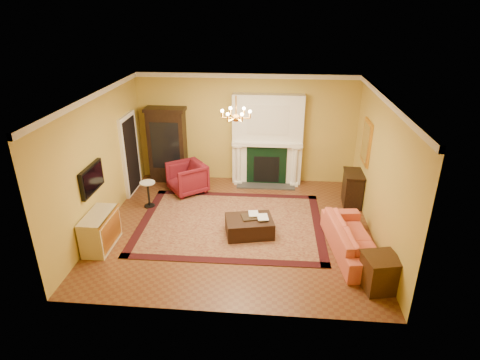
# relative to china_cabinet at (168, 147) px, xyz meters

# --- Properties ---
(floor) EXTENTS (6.00, 5.50, 0.02)m
(floor) POSITION_rel_china_cabinet_xyz_m (2.17, -2.49, -1.02)
(floor) COLOR brown
(floor) RESTS_ON ground
(ceiling) EXTENTS (6.00, 5.50, 0.02)m
(ceiling) POSITION_rel_china_cabinet_xyz_m (2.17, -2.49, 2.00)
(ceiling) COLOR silver
(ceiling) RESTS_ON wall_back
(wall_back) EXTENTS (6.00, 0.02, 3.00)m
(wall_back) POSITION_rel_china_cabinet_xyz_m (2.17, 0.27, 0.49)
(wall_back) COLOR #B09A3F
(wall_back) RESTS_ON floor
(wall_front) EXTENTS (6.00, 0.02, 3.00)m
(wall_front) POSITION_rel_china_cabinet_xyz_m (2.17, -5.25, 0.49)
(wall_front) COLOR #B09A3F
(wall_front) RESTS_ON floor
(wall_left) EXTENTS (0.02, 5.50, 3.00)m
(wall_left) POSITION_rel_china_cabinet_xyz_m (-0.84, -2.49, 0.49)
(wall_left) COLOR #B09A3F
(wall_left) RESTS_ON floor
(wall_right) EXTENTS (0.02, 5.50, 3.00)m
(wall_right) POSITION_rel_china_cabinet_xyz_m (5.18, -2.49, 0.49)
(wall_right) COLOR #B09A3F
(wall_right) RESTS_ON floor
(fireplace) EXTENTS (1.90, 0.70, 2.50)m
(fireplace) POSITION_rel_china_cabinet_xyz_m (2.77, 0.08, 0.19)
(fireplace) COLOR white
(fireplace) RESTS_ON wall_back
(crown_molding) EXTENTS (6.00, 5.50, 0.12)m
(crown_molding) POSITION_rel_china_cabinet_xyz_m (2.17, -1.53, 1.93)
(crown_molding) COLOR white
(crown_molding) RESTS_ON ceiling
(doorway) EXTENTS (0.08, 1.05, 2.10)m
(doorway) POSITION_rel_china_cabinet_xyz_m (-0.79, -0.79, 0.04)
(doorway) COLOR white
(doorway) RESTS_ON wall_left
(tv_panel) EXTENTS (0.09, 0.95, 0.58)m
(tv_panel) POSITION_rel_china_cabinet_xyz_m (-0.78, -3.09, 0.34)
(tv_panel) COLOR black
(tv_panel) RESTS_ON wall_left
(gilt_mirror) EXTENTS (0.06, 0.76, 1.05)m
(gilt_mirror) POSITION_rel_china_cabinet_xyz_m (5.14, -1.09, 0.64)
(gilt_mirror) COLOR gold
(gilt_mirror) RESTS_ON wall_right
(chandelier) EXTENTS (0.63, 0.55, 0.53)m
(chandelier) POSITION_rel_china_cabinet_xyz_m (2.17, -2.49, 1.60)
(chandelier) COLOR gold
(chandelier) RESTS_ON ceiling
(oriental_rug) EXTENTS (4.25, 3.20, 0.02)m
(oriental_rug) POSITION_rel_china_cabinet_xyz_m (2.01, -2.34, -1.00)
(oriental_rug) COLOR #430E0F
(oriental_rug) RESTS_ON floor
(china_cabinet) EXTENTS (1.01, 0.47, 2.01)m
(china_cabinet) POSITION_rel_china_cabinet_xyz_m (0.00, 0.00, 0.00)
(china_cabinet) COLOR black
(china_cabinet) RESTS_ON floor
(wingback_armchair) EXTENTS (1.18, 1.20, 0.90)m
(wingback_armchair) POSITION_rel_china_cabinet_xyz_m (0.68, -0.77, -0.55)
(wingback_armchair) COLOR maroon
(wingback_armchair) RESTS_ON floor
(pedestal_table) EXTENTS (0.38, 0.38, 0.67)m
(pedestal_table) POSITION_rel_china_cabinet_xyz_m (-0.10, -1.68, -0.62)
(pedestal_table) COLOR black
(pedestal_table) RESTS_ON floor
(commode) EXTENTS (0.48, 1.02, 0.76)m
(commode) POSITION_rel_china_cabinet_xyz_m (-0.56, -3.52, -0.63)
(commode) COLOR #C8B593
(commode) RESTS_ON floor
(coral_sofa) EXTENTS (0.91, 2.20, 0.84)m
(coral_sofa) POSITION_rel_china_cabinet_xyz_m (4.63, -3.26, -0.59)
(coral_sofa) COLOR #D44D43
(coral_sofa) RESTS_ON floor
(end_table) EXTENTS (0.65, 0.65, 0.63)m
(end_table) POSITION_rel_china_cabinet_xyz_m (4.89, -4.39, -0.69)
(end_table) COLOR #381F0F
(end_table) RESTS_ON floor
(console_table) EXTENTS (0.46, 0.76, 0.83)m
(console_table) POSITION_rel_china_cabinet_xyz_m (4.95, -1.09, -0.59)
(console_table) COLOR black
(console_table) RESTS_ON floor
(leather_ottoman) EXTENTS (1.14, 0.93, 0.37)m
(leather_ottoman) POSITION_rel_china_cabinet_xyz_m (2.48, -2.77, -0.80)
(leather_ottoman) COLOR black
(leather_ottoman) RESTS_ON oriental_rug
(ottoman_tray) EXTENTS (0.49, 0.43, 0.03)m
(ottoman_tray) POSITION_rel_china_cabinet_xyz_m (2.52, -2.71, -0.60)
(ottoman_tray) COLOR black
(ottoman_tray) RESTS_ON leather_ottoman
(book_a) EXTENTS (0.22, 0.06, 0.29)m
(book_a) POSITION_rel_china_cabinet_xyz_m (2.45, -2.63, -0.44)
(book_a) COLOR gray
(book_a) RESTS_ON ottoman_tray
(book_b) EXTENTS (0.23, 0.06, 0.31)m
(book_b) POSITION_rel_china_cabinet_xyz_m (2.65, -2.77, -0.43)
(book_b) COLOR gray
(book_b) RESTS_ON ottoman_tray
(topiary_left) EXTENTS (0.16, 0.16, 0.42)m
(topiary_left) POSITION_rel_china_cabinet_xyz_m (1.99, 0.04, 0.45)
(topiary_left) COLOR gray
(topiary_left) RESTS_ON fireplace
(topiary_right) EXTENTS (0.16, 0.16, 0.43)m
(topiary_right) POSITION_rel_china_cabinet_xyz_m (3.55, 0.04, 0.46)
(topiary_right) COLOR gray
(topiary_right) RESTS_ON fireplace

